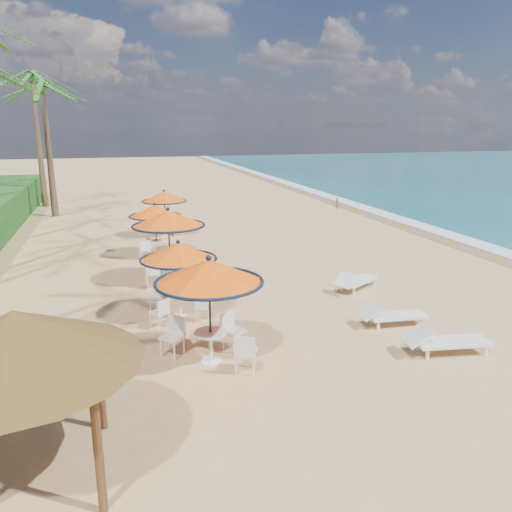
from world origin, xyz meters
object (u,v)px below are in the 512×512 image
Objects in this scene: lounger_far at (355,281)px; station_2 at (167,225)px; station_4 at (166,201)px; lounger_near at (444,340)px; station_0 at (210,285)px; lounger_mid at (391,315)px; station_1 at (178,261)px; station_3 at (154,216)px; palapa at (16,339)px.

station_2 is at bearing 123.12° from lounger_far.
lounger_near is at bearing -72.22° from station_4.
lounger_far is (5.94, -2.78, -1.72)m from station_2.
station_0 reaches higher than lounger_mid.
lounger_mid is at bearing -22.11° from station_1.
station_0 reaches higher than station_3.
station_0 is 5.51m from lounger_mid.
station_3 is at bearing 101.38° from lounger_far.
station_1 reaches higher than station_3.
station_1 is 6.27m from lounger_far.
station_1 is at bearing -89.86° from station_3.
station_0 is at bearing -87.97° from station_3.
lounger_near is at bearing -53.82° from station_2.
station_1 is at bearing 96.58° from station_0.
station_4 is 1.07× the size of lounger_near.
station_3 is 0.62× the size of palapa.
lounger_mid is at bearing -130.87° from lounger_far.
station_2 is (0.13, 3.62, 0.36)m from station_1.
station_2 is 1.14× the size of station_4.
station_4 is at bearing 114.15° from lounger_mid.
station_2 reaches higher than station_4.
station_2 is at bearing 91.87° from station_0.
lounger_far is (0.21, 5.04, -0.03)m from lounger_near.
station_4 is (0.91, 11.21, 0.11)m from station_1.
station_1 is at bearing 153.14° from lounger_near.
palapa is at bearing -117.20° from station_1.
lounger_far is (0.50, 3.10, 0.01)m from lounger_mid.
lounger_far is at bearing 85.96° from lounger_mid.
lounger_near is at bearing -12.06° from station_0.
station_3 is at bearing 76.84° from palapa.
lounger_near is 1.13× the size of lounger_mid.
station_2 is 1.37× the size of lounger_mid.
station_2 is at bearing 87.91° from station_1.
station_2 is 1.22× the size of lounger_near.
station_0 reaches higher than lounger_far.
station_4 is at bearing 85.36° from station_1.
station_2 is at bearing 137.84° from lounger_mid.
station_2 is 0.73× the size of palapa.
station_2 is 1.36× the size of lounger_far.
station_0 is 1.14× the size of station_3.
station_1 reaches higher than lounger_mid.
lounger_mid is (-0.28, 1.94, -0.04)m from lounger_near.
station_1 is 0.98× the size of station_4.
palapa is (-3.52, -3.14, 0.45)m from station_0.
station_3 is (-0.37, 10.36, -0.17)m from station_0.
lounger_mid is at bearing 107.15° from lounger_near.
lounger_far is at bearing 34.05° from station_0.
station_2 reaches higher than station_3.
station_2 is 10.34m from palapa.
station_0 is 1.19× the size of lounger_near.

